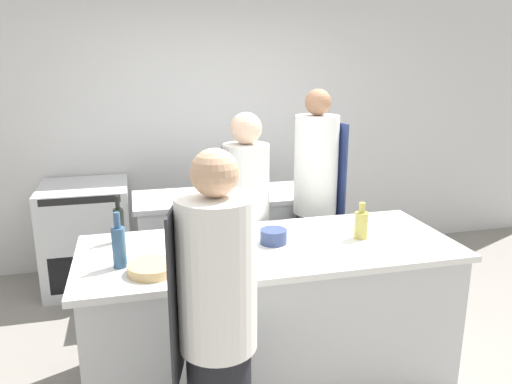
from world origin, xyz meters
TOP-DOWN VIEW (x-y plane):
  - ground_plane at (0.00, 0.00)m, footprint 16.00×16.00m
  - wall_back at (0.00, 2.13)m, footprint 8.00×0.06m
  - prep_counter at (0.00, 0.00)m, footprint 2.32×0.94m
  - pass_counter at (0.00, 1.23)m, footprint 1.63×0.63m
  - oven_range at (-1.23, 1.71)m, footprint 0.75×0.74m
  - chef_at_prep_near at (-0.47, -0.80)m, footprint 0.40×0.38m
  - chef_at_stove at (0.60, 0.81)m, footprint 0.37×0.36m
  - chef_at_pass_far at (-0.00, 0.64)m, footprint 0.37×0.35m
  - bottle_olive_oil at (-0.89, -0.11)m, footprint 0.08×0.08m
  - bottle_vinegar at (-0.90, 0.30)m, footprint 0.06×0.06m
  - bottle_wine at (0.60, -0.02)m, footprint 0.09×0.09m
  - bowl_mixing_large at (0.03, 0.03)m, footprint 0.17×0.17m
  - bowl_prep_small at (-0.72, -0.23)m, footprint 0.27×0.27m
  - stockpot at (-0.03, 1.12)m, footprint 0.30×0.30m

SIDE VIEW (x-z plane):
  - ground_plane at x=0.00m, z-range 0.00..0.00m
  - prep_counter at x=0.00m, z-range 0.00..0.91m
  - pass_counter at x=0.00m, z-range 0.00..0.91m
  - oven_range at x=-1.23m, z-range 0.00..0.94m
  - chef_at_pass_far at x=0.00m, z-range 0.01..1.67m
  - chef_at_prep_near at x=-0.47m, z-range 0.00..1.67m
  - chef_at_stove at x=0.60m, z-range 0.01..1.81m
  - bowl_prep_small at x=-0.72m, z-range 0.90..0.96m
  - bowl_mixing_large at x=0.03m, z-range 0.90..0.99m
  - bottle_wine at x=0.60m, z-range 0.88..1.12m
  - stockpot at x=-0.03m, z-range 0.90..1.10m
  - bottle_vinegar at x=-0.90m, z-range 0.87..1.17m
  - bottle_olive_oil at x=-0.89m, z-range 0.87..1.19m
  - wall_back at x=0.00m, z-range 0.00..2.80m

